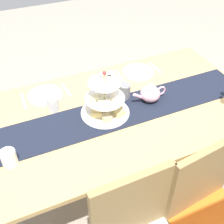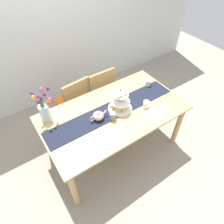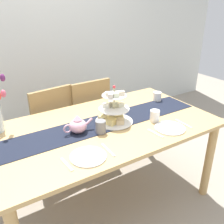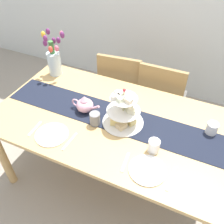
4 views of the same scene
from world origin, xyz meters
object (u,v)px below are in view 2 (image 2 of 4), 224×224
(chair_right, at_px, (99,91))
(chair_left, at_px, (74,101))
(mug_white_text, at_px, (146,104))
(dinner_plate_right, at_px, (155,114))
(dining_table, at_px, (114,117))
(tiered_cake_stand, at_px, (120,103))
(teapot, at_px, (98,116))
(cream_jug, at_px, (148,83))
(fork_left, at_px, (96,147))
(knife_left, at_px, (118,134))
(knife_right, at_px, (164,109))
(mug_grey, at_px, (113,116))
(fork_right, at_px, (146,119))
(dinner_plate_left, at_px, (107,140))
(tulip_vase, at_px, (44,109))

(chair_right, bearing_deg, chair_left, 179.94)
(mug_white_text, bearing_deg, dinner_plate_right, -84.45)
(dining_table, xyz_separation_m, tiered_cake_stand, (0.09, 0.00, 0.19))
(dining_table, distance_m, teapot, 0.27)
(cream_jug, bearing_deg, fork_left, -156.95)
(tiered_cake_stand, height_order, fork_left, tiered_cake_stand)
(chair_right, height_order, dinner_plate_right, chair_right)
(chair_left, distance_m, teapot, 0.78)
(knife_left, bearing_deg, chair_right, 70.39)
(dining_table, distance_m, fork_left, 0.56)
(dinner_plate_right, bearing_deg, cream_jug, 58.25)
(teapot, relative_size, dinner_plate_right, 1.04)
(teapot, bearing_deg, cream_jug, 10.22)
(knife_right, xyz_separation_m, mug_grey, (-0.62, 0.23, 0.05))
(teapot, height_order, dinner_plate_right, teapot)
(fork_right, bearing_deg, dinner_plate_left, 180.00)
(chair_left, relative_size, dinner_plate_right, 3.96)
(teapot, relative_size, cream_jug, 2.80)
(dinner_plate_left, distance_m, fork_left, 0.15)
(chair_left, height_order, mug_grey, chair_left)
(teapot, height_order, mug_grey, teapot)
(teapot, distance_m, cream_jug, 0.93)
(cream_jug, xyz_separation_m, mug_white_text, (-0.32, -0.33, 0.01))
(tiered_cake_stand, relative_size, cream_jug, 3.58)
(knife_left, height_order, knife_right, same)
(cream_jug, distance_m, fork_left, 1.24)
(tiered_cake_stand, distance_m, mug_white_text, 0.33)
(chair_right, bearing_deg, dinner_plate_right, -80.08)
(knife_left, distance_m, knife_right, 0.70)
(teapot, bearing_deg, fork_right, -34.54)
(chair_left, relative_size, cream_jug, 10.71)
(chair_right, bearing_deg, tiered_cake_stand, -99.43)
(teapot, xyz_separation_m, knife_left, (0.06, -0.32, -0.06))
(tiered_cake_stand, height_order, mug_white_text, tiered_cake_stand)
(teapot, xyz_separation_m, cream_jug, (0.91, 0.16, -0.02))
(tulip_vase, height_order, fork_right, tulip_vase)
(dinner_plate_left, bearing_deg, chair_right, 63.63)
(teapot, distance_m, mug_white_text, 0.62)
(knife_right, bearing_deg, dinner_plate_right, 180.00)
(cream_jug, relative_size, dinner_plate_right, 0.37)
(knife_left, bearing_deg, teapot, 100.66)
(chair_right, distance_m, mug_white_text, 0.94)
(chair_left, bearing_deg, teapot, -90.63)
(chair_right, relative_size, fork_left, 6.07)
(dining_table, relative_size, teapot, 7.41)
(tulip_vase, height_order, fork_left, tulip_vase)
(chair_left, xyz_separation_m, tiered_cake_stand, (0.30, -0.72, 0.34))
(teapot, height_order, tulip_vase, tulip_vase)
(dinner_plate_left, bearing_deg, cream_jug, 25.99)
(cream_jug, xyz_separation_m, dinner_plate_left, (-1.00, -0.49, -0.04))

